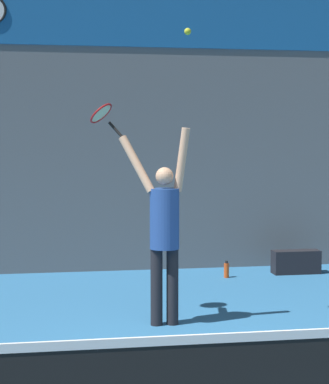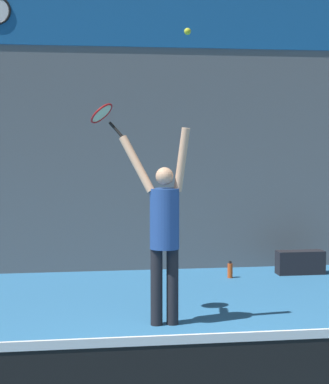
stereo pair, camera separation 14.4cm
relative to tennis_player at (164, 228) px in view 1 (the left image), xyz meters
name	(u,v)px [view 1 (the left image)]	position (x,y,z in m)	size (l,w,h in m)	color
back_wall	(141,107)	(0.18, 3.25, 1.44)	(18.00, 0.10, 5.00)	slate
sponsor_banner	(141,14)	(0.18, 3.19, 2.82)	(7.88, 0.02, 0.96)	#195B9E
tennis_player	(164,228)	(0.00, 0.00, 0.00)	(0.77, 0.45, 2.13)	black
tennis_racket	(102,115)	(-0.62, 0.35, 1.21)	(0.41, 0.38, 0.39)	black
tennis_ball	(188,31)	(0.23, -0.12, 2.06)	(0.07, 0.07, 0.07)	#CCDB2D
water_bottle	(226,270)	(1.32, 2.40, -0.95)	(0.07, 0.07, 0.25)	#D84C19
equipment_bag	(296,262)	(2.43, 2.54, -0.88)	(0.71, 0.25, 0.35)	black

